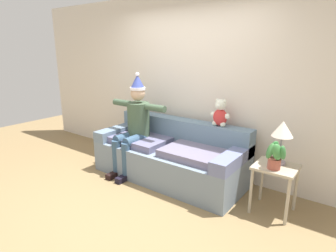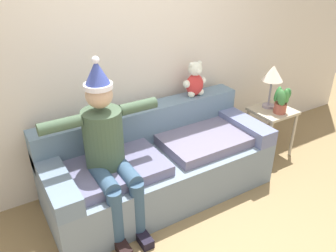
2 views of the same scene
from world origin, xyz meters
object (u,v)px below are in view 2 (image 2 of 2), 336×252
(person_seated, at_px, (108,147))
(table_lamp, at_px, (273,75))
(teddy_bear, at_px, (195,80))
(side_table, at_px, (272,118))
(potted_plant, at_px, (282,99))
(couch, at_px, (158,163))

(person_seated, xyz_separation_m, table_lamp, (2.10, 0.20, 0.19))
(teddy_bear, bearing_deg, side_table, -20.97)
(person_seated, relative_size, side_table, 2.64)
(person_seated, bearing_deg, side_table, 3.05)
(teddy_bear, relative_size, potted_plant, 1.16)
(side_table, bearing_deg, teddy_bear, 159.03)
(person_seated, xyz_separation_m, side_table, (2.10, 0.11, -0.31))
(couch, height_order, person_seated, person_seated)
(person_seated, distance_m, potted_plant, 2.10)
(teddy_bear, height_order, side_table, teddy_bear)
(person_seated, distance_m, table_lamp, 2.12)
(teddy_bear, distance_m, potted_plant, 1.04)
(person_seated, xyz_separation_m, teddy_bear, (1.20, 0.46, 0.22))
(potted_plant, bearing_deg, teddy_bear, 154.17)
(teddy_bear, height_order, table_lamp, teddy_bear)
(side_table, xyz_separation_m, potted_plant, (0.00, -0.09, 0.28))
(teddy_bear, bearing_deg, potted_plant, -25.83)
(couch, distance_m, table_lamp, 1.67)
(side_table, bearing_deg, table_lamp, 86.00)
(potted_plant, bearing_deg, side_table, 93.03)
(couch, xyz_separation_m, teddy_bear, (0.64, 0.29, 0.67))
(side_table, relative_size, potted_plant, 1.78)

